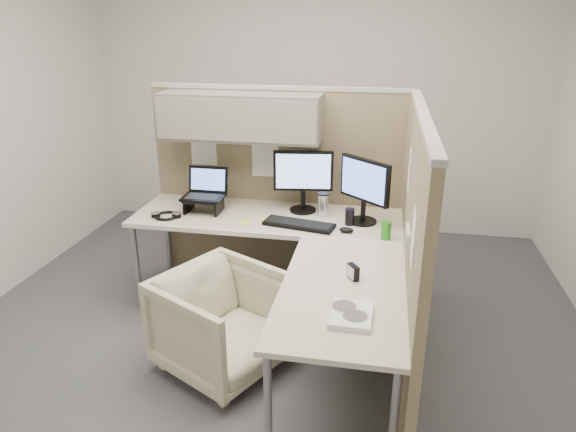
% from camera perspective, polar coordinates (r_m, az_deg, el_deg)
% --- Properties ---
extents(ground, '(4.50, 4.50, 0.00)m').
position_cam_1_polar(ground, '(3.66, -2.33, -13.82)').
color(ground, '#414247').
rests_on(ground, ground).
extents(partition_back, '(2.00, 0.36, 1.63)m').
position_cam_1_polar(partition_back, '(3.99, -2.94, 6.57)').
color(partition_back, '#857457').
rests_on(partition_back, ground).
extents(partition_right, '(0.07, 2.03, 1.63)m').
position_cam_1_polar(partition_right, '(3.13, 13.44, -3.57)').
color(partition_right, '#857457').
rests_on(partition_right, ground).
extents(desk, '(2.00, 1.98, 0.73)m').
position_cam_1_polar(desk, '(3.41, 0.02, -3.32)').
color(desk, beige).
rests_on(desk, ground).
extents(office_chair, '(0.89, 0.91, 0.71)m').
position_cam_1_polar(office_chair, '(3.28, -7.25, -11.17)').
color(office_chair, beige).
rests_on(office_chair, ground).
extents(monitor_left, '(0.44, 0.20, 0.47)m').
position_cam_1_polar(monitor_left, '(3.81, 1.70, 4.44)').
color(monitor_left, black).
rests_on(monitor_left, desk).
extents(monitor_right, '(0.35, 0.32, 0.47)m').
position_cam_1_polar(monitor_right, '(3.63, 8.49, 3.35)').
color(monitor_right, black).
rests_on(monitor_right, desk).
extents(laptop_station, '(0.30, 0.26, 0.32)m').
position_cam_1_polar(laptop_station, '(3.91, -9.25, 2.29)').
color(laptop_station, black).
rests_on(laptop_station, desk).
extents(keyboard, '(0.52, 0.26, 0.02)m').
position_cam_1_polar(keyboard, '(3.61, 1.23, -0.94)').
color(keyboard, black).
rests_on(keyboard, desk).
extents(mouse, '(0.10, 0.07, 0.03)m').
position_cam_1_polar(mouse, '(3.52, 6.50, -1.55)').
color(mouse, black).
rests_on(mouse, desk).
extents(travel_mug, '(0.08, 0.08, 0.18)m').
position_cam_1_polar(travel_mug, '(3.78, 3.93, 1.29)').
color(travel_mug, silver).
rests_on(travel_mug, desk).
extents(soda_can_green, '(0.07, 0.07, 0.12)m').
position_cam_1_polar(soda_can_green, '(3.44, 10.83, -1.58)').
color(soda_can_green, '#268C1E').
rests_on(soda_can_green, desk).
extents(soda_can_silver, '(0.07, 0.07, 0.12)m').
position_cam_1_polar(soda_can_silver, '(3.64, 6.87, -0.07)').
color(soda_can_silver, black).
rests_on(soda_can_silver, desk).
extents(sticky_note_d, '(0.09, 0.09, 0.01)m').
position_cam_1_polar(sticky_note_d, '(3.72, -2.39, -0.42)').
color(sticky_note_d, yellow).
rests_on(sticky_note_d, desk).
extents(sticky_note_a, '(0.08, 0.08, 0.01)m').
position_cam_1_polar(sticky_note_a, '(3.67, -4.91, -0.76)').
color(sticky_note_a, yellow).
rests_on(sticky_note_a, desk).
extents(headphones, '(0.22, 0.20, 0.03)m').
position_cam_1_polar(headphones, '(3.87, -13.37, 0.06)').
color(headphones, black).
rests_on(headphones, desk).
extents(paper_stack, '(0.21, 0.26, 0.03)m').
position_cam_1_polar(paper_stack, '(2.56, 7.04, -10.86)').
color(paper_stack, white).
rests_on(paper_stack, desk).
extents(desk_clock, '(0.08, 0.09, 0.09)m').
position_cam_1_polar(desk_clock, '(2.90, 7.24, -6.20)').
color(desk_clock, black).
rests_on(desk_clock, desk).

